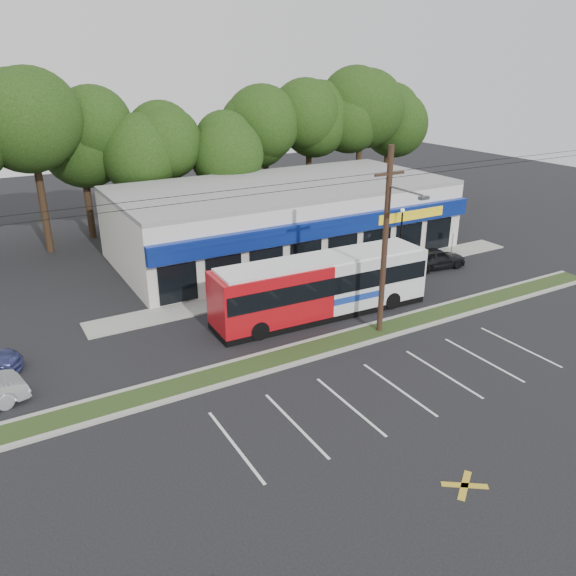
% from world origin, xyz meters
% --- Properties ---
extents(ground, '(120.00, 120.00, 0.00)m').
position_xyz_m(ground, '(0.00, 0.00, 0.00)').
color(ground, black).
rests_on(ground, ground).
extents(grass_strip, '(40.00, 1.60, 0.12)m').
position_xyz_m(grass_strip, '(0.00, 1.00, 0.06)').
color(grass_strip, '#2B3D19').
rests_on(grass_strip, ground).
extents(curb_south, '(40.00, 0.25, 0.14)m').
position_xyz_m(curb_south, '(0.00, 0.15, 0.07)').
color(curb_south, '#9E9E93').
rests_on(curb_south, ground).
extents(curb_north, '(40.00, 0.25, 0.14)m').
position_xyz_m(curb_north, '(0.00, 1.85, 0.07)').
color(curb_north, '#9E9E93').
rests_on(curb_north, ground).
extents(sidewalk, '(32.00, 2.20, 0.10)m').
position_xyz_m(sidewalk, '(5.00, 9.00, 0.05)').
color(sidewalk, '#9E9E93').
rests_on(sidewalk, ground).
extents(strip_mall, '(25.00, 12.55, 5.30)m').
position_xyz_m(strip_mall, '(5.50, 15.91, 2.65)').
color(strip_mall, beige).
rests_on(strip_mall, ground).
extents(utility_pole, '(50.00, 2.77, 10.00)m').
position_xyz_m(utility_pole, '(2.83, 0.93, 5.41)').
color(utility_pole, black).
rests_on(utility_pole, ground).
extents(lamp_post, '(0.30, 0.30, 4.25)m').
position_xyz_m(lamp_post, '(11.00, 8.80, 2.67)').
color(lamp_post, black).
rests_on(lamp_post, ground).
extents(sign_post, '(0.45, 0.10, 2.23)m').
position_xyz_m(sign_post, '(16.00, 8.57, 1.56)').
color(sign_post, '#59595E').
rests_on(sign_post, ground).
extents(tree_line, '(46.76, 6.76, 11.83)m').
position_xyz_m(tree_line, '(4.00, 26.00, 8.42)').
color(tree_line, black).
rests_on(tree_line, ground).
extents(metrobus, '(13.13, 3.26, 3.50)m').
position_xyz_m(metrobus, '(1.52, 4.50, 1.86)').
color(metrobus, '#B00D14').
rests_on(metrobus, ground).
extents(car_dark, '(4.62, 2.33, 1.51)m').
position_xyz_m(car_dark, '(12.87, 7.11, 0.76)').
color(car_dark, black).
rests_on(car_dark, ground).
extents(pedestrian_a, '(0.63, 0.49, 1.54)m').
position_xyz_m(pedestrian_a, '(2.00, 6.00, 0.77)').
color(pedestrian_a, white).
rests_on(pedestrian_a, ground).
extents(pedestrian_b, '(0.81, 0.66, 1.55)m').
position_xyz_m(pedestrian_b, '(4.81, 6.06, 0.77)').
color(pedestrian_b, '#BFB3AC').
rests_on(pedestrian_b, ground).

